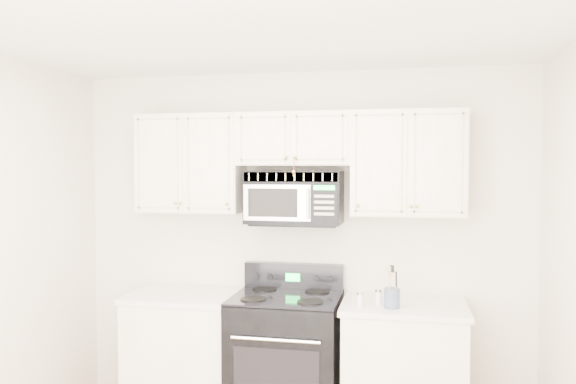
# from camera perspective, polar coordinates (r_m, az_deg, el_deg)

# --- Properties ---
(room) EXTENTS (3.51, 3.51, 2.61)m
(room) POSITION_cam_1_polar(r_m,az_deg,el_deg) (2.70, -5.62, -9.61)
(room) COLOR brown
(room) RESTS_ON ground
(base_cabinet_left) EXTENTS (0.86, 0.65, 0.92)m
(base_cabinet_left) POSITION_cam_1_polar(r_m,az_deg,el_deg) (4.50, -10.06, -16.17)
(base_cabinet_left) COLOR white
(base_cabinet_left) RESTS_ON ground
(base_cabinet_right) EXTENTS (0.86, 0.65, 0.92)m
(base_cabinet_right) POSITION_cam_1_polar(r_m,az_deg,el_deg) (4.22, 11.64, -17.51)
(base_cabinet_right) COLOR white
(base_cabinet_right) RESTS_ON ground
(range) EXTENTS (0.77, 0.70, 1.12)m
(range) POSITION_cam_1_polar(r_m,az_deg,el_deg) (4.26, -0.17, -16.40)
(range) COLOR black
(range) RESTS_ON ground
(upper_cabinets) EXTENTS (2.44, 0.37, 0.75)m
(upper_cabinets) POSITION_cam_1_polar(r_m,az_deg,el_deg) (4.18, 0.79, 3.44)
(upper_cabinets) COLOR white
(upper_cabinets) RESTS_ON ground
(microwave) EXTENTS (0.71, 0.40, 0.39)m
(microwave) POSITION_cam_1_polar(r_m,az_deg,el_deg) (4.17, 0.66, -0.52)
(microwave) COLOR black
(microwave) RESTS_ON ground
(utensil_crock) EXTENTS (0.11, 0.11, 0.29)m
(utensil_crock) POSITION_cam_1_polar(r_m,az_deg,el_deg) (3.90, 10.51, -10.46)
(utensil_crock) COLOR #4F576E
(utensil_crock) RESTS_ON base_cabinet_right
(shaker_salt) EXTENTS (0.04, 0.04, 0.10)m
(shaker_salt) POSITION_cam_1_polar(r_m,az_deg,el_deg) (3.91, 7.31, -10.75)
(shaker_salt) COLOR silver
(shaker_salt) RESTS_ON base_cabinet_right
(shaker_pepper) EXTENTS (0.05, 0.05, 0.11)m
(shaker_pepper) POSITION_cam_1_polar(r_m,az_deg,el_deg) (3.97, 9.19, -10.48)
(shaker_pepper) COLOR silver
(shaker_pepper) RESTS_ON base_cabinet_right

